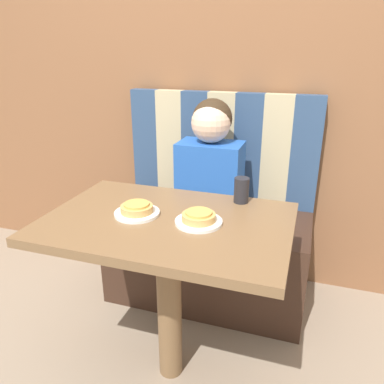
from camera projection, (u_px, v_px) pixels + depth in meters
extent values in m
plane|color=gray|center=(171.00, 370.00, 1.66)|extent=(12.00, 12.00, 0.00)
cube|color=brown|center=(228.00, 56.00, 2.01)|extent=(7.00, 0.05, 2.60)
cube|color=#382319|center=(209.00, 255.00, 2.11)|extent=(1.07, 0.53, 0.50)
cube|color=navy|center=(147.00, 142.00, 2.24)|extent=(0.15, 0.07, 0.62)
cube|color=tan|center=(171.00, 144.00, 2.20)|extent=(0.15, 0.07, 0.62)
cube|color=navy|center=(196.00, 146.00, 2.15)|extent=(0.15, 0.07, 0.62)
cube|color=tan|center=(221.00, 148.00, 2.11)|extent=(0.15, 0.07, 0.62)
cube|color=navy|center=(248.00, 150.00, 2.07)|extent=(0.15, 0.07, 0.62)
cube|color=tan|center=(276.00, 153.00, 2.02)|extent=(0.15, 0.07, 0.62)
cube|color=navy|center=(305.00, 155.00, 1.98)|extent=(0.15, 0.07, 0.62)
cube|color=brown|center=(167.00, 223.00, 1.40)|extent=(0.92, 0.62, 0.03)
cylinder|color=brown|center=(169.00, 304.00, 1.54)|extent=(0.10, 0.10, 0.70)
cube|color=#2356B2|center=(210.00, 180.00, 1.95)|extent=(0.33, 0.20, 0.40)
sphere|color=beige|center=(211.00, 123.00, 1.84)|extent=(0.20, 0.20, 0.20)
sphere|color=#382819|center=(212.00, 119.00, 1.85)|extent=(0.20, 0.20, 0.20)
cylinder|color=white|center=(137.00, 213.00, 1.43)|extent=(0.17, 0.17, 0.01)
cylinder|color=white|center=(199.00, 222.00, 1.36)|extent=(0.17, 0.17, 0.01)
cylinder|color=tan|center=(137.00, 208.00, 1.43)|extent=(0.12, 0.12, 0.03)
cylinder|color=gold|center=(137.00, 204.00, 1.42)|extent=(0.10, 0.10, 0.01)
cylinder|color=tan|center=(199.00, 217.00, 1.35)|extent=(0.12, 0.12, 0.03)
cylinder|color=gold|center=(199.00, 212.00, 1.35)|extent=(0.10, 0.10, 0.01)
cylinder|color=#232328|center=(241.00, 190.00, 1.53)|extent=(0.06, 0.06, 0.11)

